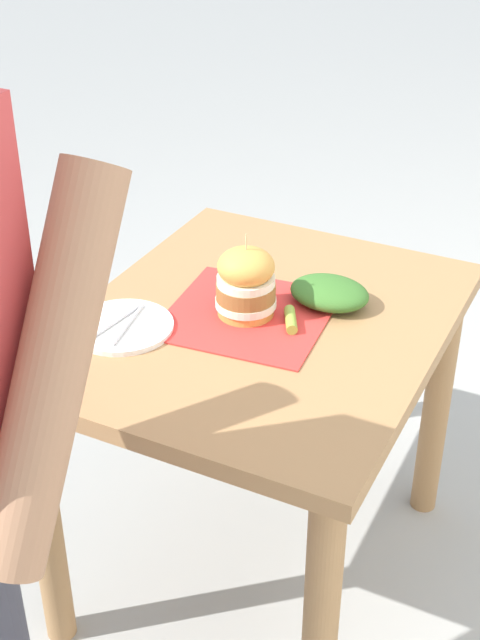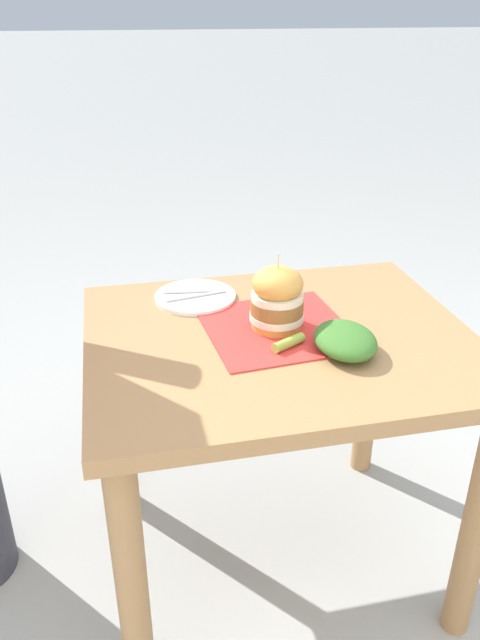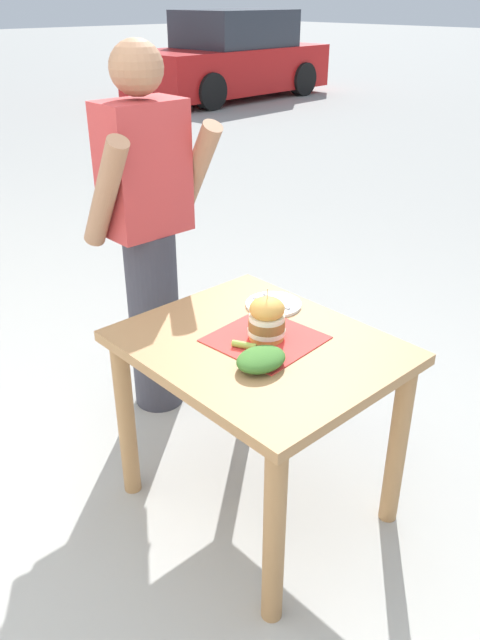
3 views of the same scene
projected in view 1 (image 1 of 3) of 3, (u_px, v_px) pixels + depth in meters
The scene contains 7 objects.
ground_plane at pixel (257, 562), 2.33m from camera, with size 80.00×80.00×0.00m, color #9E9E99.
patio_table at pixel (260, 372), 2.02m from camera, with size 0.77×0.94×0.75m.
serving_paper at pixel (247, 315), 1.95m from camera, with size 0.34×0.34×0.00m, color red.
sandwich at pixel (246, 282), 1.92m from camera, with size 0.13×0.13×0.19m.
pickle_spear at pixel (291, 320), 1.91m from camera, with size 0.02×0.02×0.09m, color #8EA83D.
side_plate_with_forks at pixel (122, 326), 1.90m from camera, with size 0.22×0.22×0.02m.
side_salad at pixel (329, 293), 1.98m from camera, with size 0.18×0.14×0.06m, color #386B28.
Camera 1 is at (-0.70, 1.51, 1.75)m, focal length 50.00 mm.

